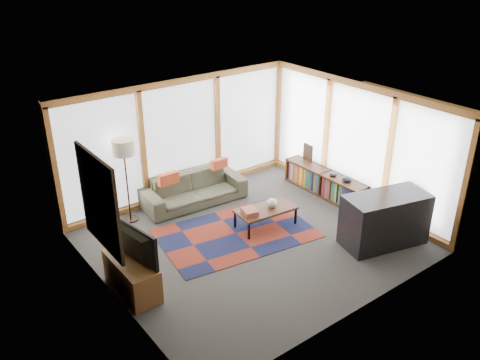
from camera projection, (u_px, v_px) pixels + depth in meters
ground at (253, 240)px, 9.50m from camera, size 5.50×5.50×0.00m
room_envelope at (256, 149)px, 9.51m from camera, size 5.52×5.02×2.62m
rug at (236, 233)px, 9.71m from camera, size 3.11×2.24×0.01m
sofa at (194, 189)px, 10.72m from camera, size 2.26×1.03×0.64m
pillow_left at (168, 179)px, 10.16m from camera, size 0.43×0.13×0.24m
pillow_right at (219, 164)px, 10.87m from camera, size 0.39×0.12×0.21m
floor_lamp at (127, 181)px, 9.83m from camera, size 0.43×0.43×1.72m
coffee_table at (266, 217)px, 9.89m from camera, size 1.22×0.70×0.39m
book_stack at (250, 212)px, 9.58m from camera, size 0.32×0.36×0.10m
vase at (272, 203)px, 9.82m from camera, size 0.23×0.23×0.18m
bookshelf at (325, 183)px, 11.09m from camera, size 0.39×2.17×0.54m
bowl_a at (347, 179)px, 10.52m from camera, size 0.25×0.25×0.11m
bowl_b at (334, 174)px, 10.76m from camera, size 0.17×0.17×0.08m
shelf_picture at (308, 152)px, 11.48m from camera, size 0.06×0.29×0.38m
tv_console at (132, 276)px, 8.02m from camera, size 0.48×1.14×0.57m
television at (131, 246)px, 7.75m from camera, size 0.29×1.03×0.59m
bar_counter at (385, 220)px, 9.23m from camera, size 1.66×1.08×0.97m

